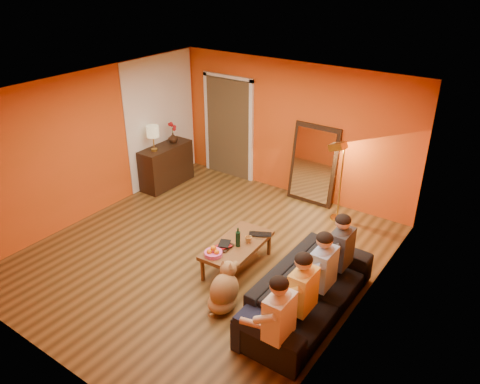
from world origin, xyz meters
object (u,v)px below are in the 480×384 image
Objects in this scene: coffee_table at (237,255)px; person_far_left at (279,323)px; table_lamp at (153,138)px; person_mid_left at (302,297)px; mirror_frame at (314,165)px; person_far_right at (341,254)px; wine_bottle at (238,237)px; dog at (224,287)px; sideboard at (166,166)px; sofa at (309,291)px; floor_lamp at (341,183)px; vase at (173,138)px; person_mid_right at (323,274)px; laptop at (260,236)px; tumbler at (248,240)px.

person_far_left reaches higher than coffee_table.
table_lamp is 0.42× the size of person_mid_left.
mirror_frame is 1.25× the size of person_far_right.
wine_bottle is at bearing 139.30° from person_far_left.
dog is (3.28, -2.10, -0.76)m from table_lamp.
sideboard reaches higher than sofa.
sideboard is 0.82× the size of floor_lamp.
coffee_table is 3.47m from vase.
dog is 1.31m from person_mid_right.
table_lamp reaches higher than wine_bottle.
laptop is (0.27, -2.27, -0.33)m from mirror_frame.
wine_bottle is at bearing -87.01° from mirror_frame.
sideboard is at bearing 148.48° from dog.
floor_lamp is 2.57m from person_mid_right.
floor_lamp is 1.18× the size of person_mid_left.
mirror_frame is 4.21m from person_far_left.
person_far_right is 3.52× the size of laptop.
sideboard is 4.70m from person_mid_right.
tumbler is at bearing 134.21° from person_far_left.
sideboard is at bearing 148.79° from coffee_table.
wine_bottle is (-1.44, 1.24, -0.03)m from person_far_left.
person_mid_left is 3.52× the size of laptop.
mirror_frame is at bearing 92.99° from wine_bottle.
person_mid_right is 3.94× the size of wine_bottle.
mirror_frame is at bearing 119.39° from person_mid_right.
floor_lamp is at bearing 90.29° from dog.
sofa is at bearing 35.39° from dog.
coffee_table is at bearing 172.76° from person_mid_right.
tumbler is (-1.37, 0.86, -0.14)m from person_mid_left.
coffee_table is (2.88, -1.24, -0.90)m from table_lamp.
mirror_frame is 3.54m from dog.
sofa is 1.40m from coffee_table.
floor_lamp is 1.96m from laptop.
coffee_table is 11.29× the size of tumbler.
wine_bottle reaches higher than tumbler.
floor_lamp is at bearing 114.52° from person_far_right.
vase is (-4.37, 1.42, 0.34)m from person_far_right.
person_far_right is (0.13, 0.65, 0.28)m from sofa.
sideboard is 5.21m from person_far_left.
mirror_frame is 3.01m from sideboard.
person_mid_right is at bearing -12.71° from tumbler.
person_mid_right is at bearing -52.43° from sofa.
floor_lamp reaches higher than sideboard.
sofa is 2.65m from floor_lamp.
person_far_left is 1.00× the size of person_far_right.
person_mid_right is 1.00× the size of person_far_right.
table_lamp reaches higher than person_mid_right.
wine_bottle is (-1.44, -0.41, -0.03)m from person_far_right.
person_far_right is at bearing 9.96° from tumbler.
sofa reaches higher than coffee_table.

